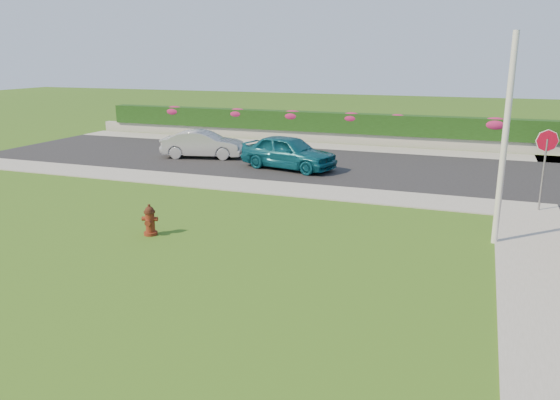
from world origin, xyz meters
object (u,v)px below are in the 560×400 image
at_px(fire_hydrant, 150,221).
at_px(utility_pole, 505,142).
at_px(sedan_teal, 289,152).
at_px(sedan_silver, 203,144).
at_px(stop_sign, 546,151).

xyz_separation_m(fire_hydrant, utility_pole, (8.99, 2.62, 2.31)).
height_order(fire_hydrant, utility_pole, utility_pole).
height_order(fire_hydrant, sedan_teal, sedan_teal).
height_order(sedan_teal, sedan_silver, sedan_teal).
bearing_deg(utility_pole, sedan_silver, 147.69).
height_order(fire_hydrant, sedan_silver, sedan_silver).
height_order(sedan_silver, utility_pole, utility_pole).
height_order(sedan_silver, stop_sign, stop_sign).
relative_size(fire_hydrant, utility_pole, 0.16).
bearing_deg(utility_pole, sedan_teal, 139.34).
height_order(fire_hydrant, stop_sign, stop_sign).
bearing_deg(stop_sign, fire_hydrant, -142.19).
xyz_separation_m(fire_hydrant, sedan_teal, (0.62, 9.81, 0.36)).
bearing_deg(sedan_teal, utility_pole, -117.05).
bearing_deg(fire_hydrant, sedan_silver, 96.44).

